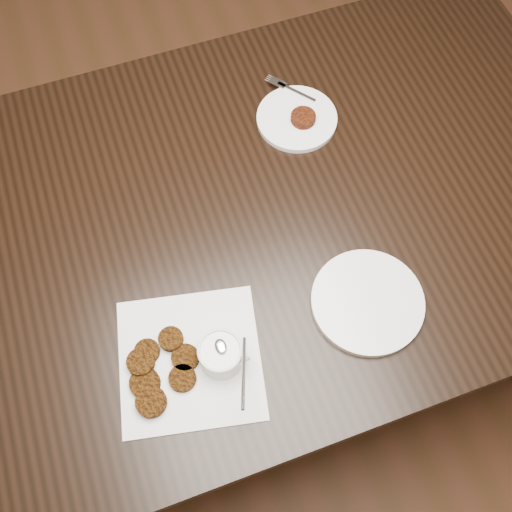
# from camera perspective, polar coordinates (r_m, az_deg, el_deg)

# --- Properties ---
(floor) EXTENTS (4.00, 4.00, 0.00)m
(floor) POSITION_cam_1_polar(r_m,az_deg,el_deg) (1.90, 1.12, -11.70)
(floor) COLOR #542F1D
(floor) RESTS_ON ground
(table) EXTENTS (1.54, 0.99, 0.75)m
(table) POSITION_cam_1_polar(r_m,az_deg,el_deg) (1.60, 1.10, -1.96)
(table) COLOR black
(table) RESTS_ON floor
(napkin) EXTENTS (0.31, 0.31, 0.00)m
(napkin) POSITION_cam_1_polar(r_m,az_deg,el_deg) (1.14, -6.36, -9.84)
(napkin) COLOR white
(napkin) RESTS_ON table
(sauce_ramekin) EXTENTS (0.14, 0.14, 0.12)m
(sauce_ramekin) POSITION_cam_1_polar(r_m,az_deg,el_deg) (1.07, -3.50, -8.96)
(sauce_ramekin) COLOR silver
(sauce_ramekin) RESTS_ON napkin
(patty_cluster) EXTENTS (0.23, 0.23, 0.02)m
(patty_cluster) POSITION_cam_1_polar(r_m,az_deg,el_deg) (1.13, -9.70, -10.48)
(patty_cluster) COLOR #5A300B
(patty_cluster) RESTS_ON napkin
(plate_with_patty) EXTENTS (0.26, 0.26, 0.03)m
(plate_with_patty) POSITION_cam_1_polar(r_m,az_deg,el_deg) (1.38, 3.96, 13.20)
(plate_with_patty) COLOR white
(plate_with_patty) RESTS_ON table
(plate_empty) EXTENTS (0.28, 0.28, 0.02)m
(plate_empty) POSITION_cam_1_polar(r_m,az_deg,el_deg) (1.18, 10.65, -4.35)
(plate_empty) COLOR white
(plate_empty) RESTS_ON table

